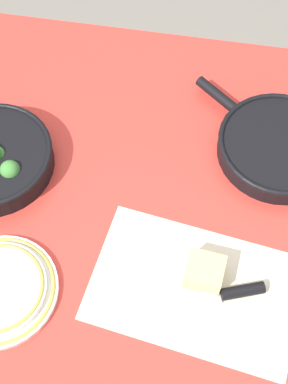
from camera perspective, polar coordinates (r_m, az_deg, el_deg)
The scene contains 6 objects.
ground_plane at distance 1.81m, azimuth 0.00°, elevation -12.04°, with size 14.00×14.00×0.00m, color slate.
dining_table_red at distance 1.21m, azimuth 0.00°, elevation -2.36°, with size 1.12×0.98×0.73m.
skillet_eggs at distance 1.22m, azimuth 14.11°, elevation 4.79°, with size 0.34×0.30×0.05m.
parchment_sheet at distance 1.06m, azimuth 5.41°, elevation -10.14°, with size 0.43×0.31×0.00m.
grater_knife at distance 1.05m, azimuth 7.58°, elevation -11.00°, with size 0.27×0.12×0.02m.
cheese_block at distance 1.04m, azimuth 6.44°, elevation -8.48°, with size 0.08×0.07×0.05m.
Camera 1 is at (0.10, -0.56, 1.72)m, focal length 50.00 mm.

